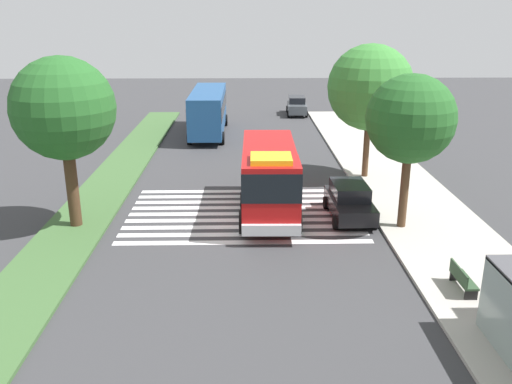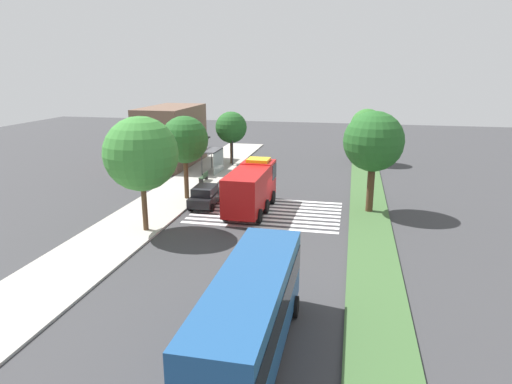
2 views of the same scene
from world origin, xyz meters
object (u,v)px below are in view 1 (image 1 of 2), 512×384
object	(u,v)px
sidewalk_tree_far_west	(370,88)
parked_car_mid	(350,201)
parked_car_west	(297,105)
bench_near_shelter	(462,279)
fire_truck	(269,177)
sidewalk_tree_west	(411,119)
transit_bus	(208,109)
median_tree_far_west	(63,109)

from	to	relation	value
sidewalk_tree_far_west	parked_car_mid	bearing A→B (deg)	-18.24
parked_car_west	bench_near_shelter	size ratio (longest dim) A/B	2.78
fire_truck	sidewalk_tree_far_west	bearing A→B (deg)	136.75
fire_truck	sidewalk_tree_far_west	size ratio (longest dim) A/B	1.06
bench_near_shelter	parked_car_mid	bearing A→B (deg)	-160.80
fire_truck	sidewalk_tree_west	xyz separation A→B (m)	(1.84, 6.18, 3.19)
parked_car_mid	transit_bus	bearing A→B (deg)	-158.19
transit_bus	sidewalk_tree_far_west	size ratio (longest dim) A/B	1.30
parked_car_mid	sidewalk_tree_far_west	xyz separation A→B (m)	(-6.68, 2.20, 4.64)
fire_truck	parked_car_west	size ratio (longest dim) A/B	1.88
parked_car_mid	median_tree_far_west	world-z (taller)	median_tree_far_west
sidewalk_tree_west	median_tree_far_west	size ratio (longest dim) A/B	0.90
fire_truck	parked_car_mid	bearing A→B (deg)	86.19
transit_bus	sidewalk_tree_far_west	distance (m)	16.71
sidewalk_tree_far_west	sidewalk_tree_west	bearing A→B (deg)	0.00
sidewalk_tree_far_west	bench_near_shelter	bearing A→B (deg)	1.90
sidewalk_tree_far_west	median_tree_far_west	world-z (taller)	sidewalk_tree_far_west
parked_car_mid	bench_near_shelter	bearing A→B (deg)	18.15
parked_car_west	median_tree_far_west	size ratio (longest dim) A/B	0.57
bench_near_shelter	sidewalk_tree_far_west	size ratio (longest dim) A/B	0.20
parked_car_mid	median_tree_far_west	size ratio (longest dim) A/B	0.55
fire_truck	bench_near_shelter	world-z (taller)	fire_truck
parked_car_mid	sidewalk_tree_west	size ratio (longest dim) A/B	0.61
transit_bus	bench_near_shelter	bearing A→B (deg)	-158.01
median_tree_far_west	parked_car_mid	bearing A→B (deg)	94.45
bench_near_shelter	median_tree_far_west	size ratio (longest dim) A/B	0.20
fire_truck	parked_car_west	distance (m)	28.23
parked_car_mid	sidewalk_tree_far_west	world-z (taller)	sidewalk_tree_far_west
fire_truck	bench_near_shelter	xyz separation A→B (m)	(8.02, 6.65, -1.44)
fire_truck	parked_car_mid	size ratio (longest dim) A/B	1.94
fire_truck	parked_car_west	xyz separation A→B (m)	(-27.93, 3.98, -1.12)
parked_car_mid	fire_truck	bearing A→B (deg)	-95.81
bench_near_shelter	transit_bus	bearing A→B (deg)	-158.17
fire_truck	median_tree_far_west	bearing A→B (deg)	-80.67
bench_near_shelter	sidewalk_tree_west	xyz separation A→B (m)	(-6.19, -0.48, 4.63)
sidewalk_tree_far_west	transit_bus	bearing A→B (deg)	-140.73
sidewalk_tree_far_west	median_tree_far_west	bearing A→B (deg)	-63.42
fire_truck	bench_near_shelter	bearing A→B (deg)	40.62
median_tree_far_west	sidewalk_tree_west	bearing A→B (deg)	88.22
parked_car_west	bench_near_shelter	distance (m)	36.06
parked_car_west	sidewalk_tree_far_west	size ratio (longest dim) A/B	0.56
sidewalk_tree_far_west	fire_truck	bearing A→B (deg)	-44.21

